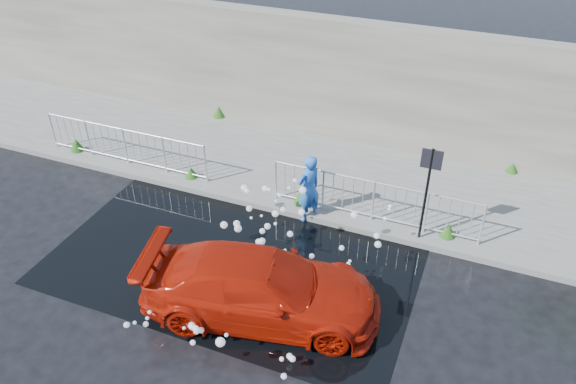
% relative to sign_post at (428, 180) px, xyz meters
% --- Properties ---
extents(ground, '(90.00, 90.00, 0.00)m').
position_rel_sign_post_xyz_m(ground, '(-4.20, -3.10, -1.72)').
color(ground, black).
rests_on(ground, ground).
extents(pavement, '(30.00, 4.00, 0.15)m').
position_rel_sign_post_xyz_m(pavement, '(-4.20, 1.90, -1.65)').
color(pavement, '#5D5D58').
rests_on(pavement, ground).
extents(curb, '(30.00, 0.25, 0.16)m').
position_rel_sign_post_xyz_m(curb, '(-4.20, -0.10, -1.64)').
color(curb, '#5D5D58').
rests_on(curb, ground).
extents(retaining_wall, '(30.00, 0.60, 3.50)m').
position_rel_sign_post_xyz_m(retaining_wall, '(-4.20, 4.10, 0.18)').
color(retaining_wall, '#5A564C').
rests_on(retaining_wall, pavement).
extents(puddle, '(8.00, 5.00, 0.01)m').
position_rel_sign_post_xyz_m(puddle, '(-3.70, -2.10, -1.72)').
color(puddle, black).
rests_on(puddle, ground).
extents(sign_post, '(0.45, 0.06, 2.50)m').
position_rel_sign_post_xyz_m(sign_post, '(0.00, 0.00, 0.00)').
color(sign_post, black).
rests_on(sign_post, ground).
extents(railing_left, '(5.05, 0.05, 1.10)m').
position_rel_sign_post_xyz_m(railing_left, '(-8.20, 0.25, -0.99)').
color(railing_left, silver).
rests_on(railing_left, pavement).
extents(railing_right, '(5.05, 0.05, 1.10)m').
position_rel_sign_post_xyz_m(railing_right, '(-1.20, 0.25, -0.99)').
color(railing_right, silver).
rests_on(railing_right, pavement).
extents(weeds, '(12.17, 3.93, 0.42)m').
position_rel_sign_post_xyz_m(weeds, '(-4.55, 1.32, -1.39)').
color(weeds, '#154312').
rests_on(weeds, pavement).
extents(water_spray, '(3.62, 5.41, 1.00)m').
position_rel_sign_post_xyz_m(water_spray, '(-2.81, -2.20, -1.07)').
color(water_spray, white).
rests_on(water_spray, ground).
extents(red_car, '(4.96, 2.86, 1.35)m').
position_rel_sign_post_xyz_m(red_car, '(-2.47, -3.38, -1.05)').
color(red_car, '#A81606').
rests_on(red_car, ground).
extents(person, '(0.69, 0.77, 1.78)m').
position_rel_sign_post_xyz_m(person, '(-2.70, -0.10, -0.84)').
color(person, blue).
rests_on(person, ground).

